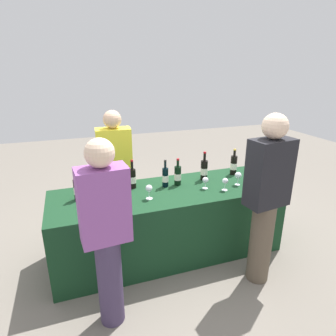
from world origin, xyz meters
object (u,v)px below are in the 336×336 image
(wine_glass_0, at_px, (149,189))
(wine_bottle_4, at_px, (178,175))
(wine_bottle_6, at_px, (234,165))
(guest_0, at_px, (106,231))
(wine_bottle_5, at_px, (204,170))
(wine_bottle_2, at_px, (133,178))
(server_pouring, at_px, (115,170))
(wine_bottle_0, at_px, (77,189))
(wine_glass_1, at_px, (205,181))
(wine_bottle_3, at_px, (165,177))
(guest_1, at_px, (266,196))
(wine_bottle_1, at_px, (114,184))
(wine_glass_2, at_px, (225,182))
(wine_glass_3, at_px, (238,176))

(wine_glass_0, bearing_deg, wine_bottle_4, 31.62)
(wine_bottle_6, bearing_deg, guest_0, -150.43)
(wine_bottle_5, bearing_deg, wine_bottle_2, 177.67)
(wine_bottle_5, relative_size, server_pouring, 0.22)
(wine_bottle_0, distance_m, guest_0, 0.84)
(wine_bottle_4, height_order, wine_glass_1, wine_bottle_4)
(wine_bottle_2, relative_size, wine_bottle_5, 0.95)
(wine_bottle_5, relative_size, guest_0, 0.22)
(wine_glass_0, bearing_deg, wine_bottle_6, 16.08)
(wine_glass_0, xyz_separation_m, server_pouring, (-0.21, 0.74, -0.03))
(wine_bottle_3, bearing_deg, guest_0, -131.58)
(wine_glass_0, relative_size, wine_glass_1, 1.13)
(wine_glass_0, height_order, server_pouring, server_pouring)
(wine_bottle_5, relative_size, wine_bottle_6, 1.06)
(wine_glass_0, bearing_deg, wine_bottle_3, 43.93)
(wine_bottle_6, relative_size, guest_1, 0.19)
(wine_bottle_1, height_order, server_pouring, server_pouring)
(wine_bottle_1, bearing_deg, wine_bottle_6, 4.89)
(wine_bottle_2, height_order, wine_bottle_6, same)
(wine_bottle_2, height_order, guest_1, guest_1)
(wine_bottle_5, bearing_deg, wine_bottle_0, -177.15)
(wine_bottle_0, distance_m, wine_bottle_6, 1.81)
(wine_bottle_1, distance_m, wine_bottle_3, 0.56)
(wine_glass_1, height_order, guest_0, guest_0)
(wine_bottle_2, xyz_separation_m, guest_0, (-0.41, -0.93, -0.02))
(wine_bottle_4, height_order, wine_glass_2, wine_bottle_4)
(wine_glass_2, relative_size, wine_glass_3, 0.92)
(wine_glass_0, bearing_deg, wine_bottle_0, 161.77)
(guest_0, bearing_deg, wine_bottle_6, 24.70)
(wine_bottle_4, bearing_deg, wine_bottle_6, 6.68)
(wine_bottle_5, distance_m, guest_0, 1.52)
(wine_glass_1, relative_size, wine_glass_3, 0.87)
(wine_bottle_1, bearing_deg, wine_glass_2, -13.40)
(wine_glass_0, height_order, wine_glass_2, wine_glass_0)
(wine_bottle_3, relative_size, wine_glass_2, 2.21)
(wine_bottle_4, distance_m, wine_glass_3, 0.66)
(wine_bottle_6, xyz_separation_m, guest_0, (-1.65, -0.93, -0.03))
(wine_bottle_4, distance_m, wine_bottle_6, 0.76)
(server_pouring, bearing_deg, wine_bottle_2, 109.84)
(wine_glass_2, distance_m, server_pouring, 1.30)
(wine_glass_0, xyz_separation_m, guest_0, (-0.50, -0.60, -0.01))
(wine_bottle_0, bearing_deg, wine_glass_1, -7.49)
(wine_bottle_2, relative_size, wine_glass_0, 2.13)
(wine_bottle_1, relative_size, wine_glass_3, 2.20)
(wine_bottle_6, bearing_deg, wine_glass_1, -151.12)
(wine_bottle_0, xyz_separation_m, wine_glass_1, (1.30, -0.17, -0.02))
(wine_glass_0, relative_size, server_pouring, 0.10)
(wine_glass_0, bearing_deg, wine_glass_2, -4.30)
(wine_bottle_2, bearing_deg, wine_glass_1, -20.64)
(wine_bottle_6, bearing_deg, wine_bottle_3, -174.25)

